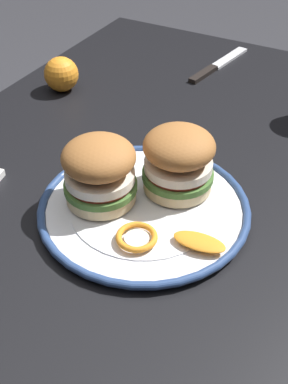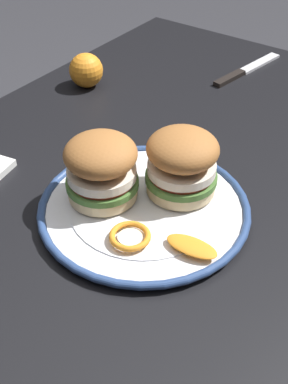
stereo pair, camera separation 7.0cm
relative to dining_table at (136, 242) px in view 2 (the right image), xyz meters
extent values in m
cube|color=black|center=(0.00, 0.00, 0.10)|extent=(1.28, 0.80, 0.03)
cube|color=black|center=(-0.58, -0.34, -0.29)|extent=(0.06, 0.06, 0.74)
cylinder|color=white|center=(0.03, 0.04, 0.12)|extent=(0.29, 0.29, 0.01)
torus|color=navy|center=(0.03, 0.04, 0.13)|extent=(0.31, 0.31, 0.01)
cylinder|color=white|center=(0.03, 0.04, 0.13)|extent=(0.22, 0.22, 0.00)
cylinder|color=beige|center=(0.05, -0.02, 0.14)|extent=(0.10, 0.10, 0.02)
cylinder|color=#477033|center=(0.05, -0.02, 0.15)|extent=(0.11, 0.11, 0.01)
cylinder|color=#BC3828|center=(0.05, -0.02, 0.16)|extent=(0.10, 0.10, 0.01)
cylinder|color=silver|center=(0.05, -0.02, 0.17)|extent=(0.10, 0.10, 0.01)
ellipsoid|color=#A36633|center=(0.05, -0.02, 0.21)|extent=(0.15, 0.15, 0.05)
cylinder|color=beige|center=(-0.03, 0.07, 0.14)|extent=(0.10, 0.10, 0.02)
cylinder|color=#477033|center=(-0.03, 0.07, 0.15)|extent=(0.11, 0.11, 0.01)
cylinder|color=#BC3828|center=(-0.03, 0.07, 0.16)|extent=(0.10, 0.10, 0.01)
cylinder|color=silver|center=(-0.03, 0.07, 0.17)|extent=(0.10, 0.10, 0.01)
ellipsoid|color=#A36633|center=(-0.03, 0.07, 0.21)|extent=(0.15, 0.15, 0.05)
torus|color=orange|center=(0.10, 0.07, 0.14)|extent=(0.07, 0.07, 0.01)
cylinder|color=#F4E5C6|center=(0.10, 0.07, 0.13)|extent=(0.03, 0.03, 0.00)
ellipsoid|color=orange|center=(0.07, 0.15, 0.14)|extent=(0.04, 0.08, 0.01)
sphere|color=orange|center=(-0.22, -0.29, 0.15)|extent=(0.07, 0.07, 0.07)
cube|color=silver|center=(-0.53, -0.04, 0.12)|extent=(0.13, 0.04, 0.01)
cube|color=black|center=(-0.42, -0.06, 0.12)|extent=(0.09, 0.03, 0.01)
camera|label=1|loc=(0.53, 0.31, 0.61)|focal=47.11mm
camera|label=2|loc=(0.49, 0.37, 0.61)|focal=47.11mm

